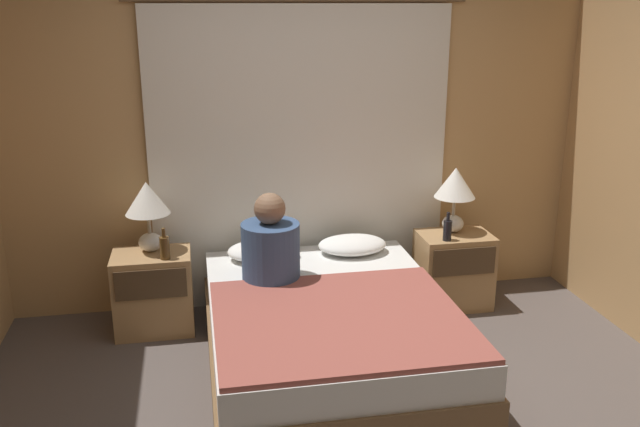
# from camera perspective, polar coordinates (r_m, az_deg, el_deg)

# --- Properties ---
(wall_back) EXTENTS (4.26, 0.06, 2.50)m
(wall_back) POSITION_cam_1_polar(r_m,az_deg,el_deg) (4.87, -1.73, 6.72)
(wall_back) COLOR tan
(wall_back) RESTS_ON ground_plane
(curtain_panel) EXTENTS (2.33, 0.02, 2.17)m
(curtain_panel) POSITION_cam_1_polar(r_m,az_deg,el_deg) (4.84, -1.60, 4.66)
(curtain_panel) COLOR white
(curtain_panel) RESTS_ON ground_plane
(bed) EXTENTS (1.45, 1.91, 0.44)m
(bed) POSITION_cam_1_polar(r_m,az_deg,el_deg) (4.20, 0.74, -9.99)
(bed) COLOR brown
(bed) RESTS_ON ground_plane
(nightstand_left) EXTENTS (0.52, 0.38, 0.55)m
(nightstand_left) POSITION_cam_1_polar(r_m,az_deg,el_deg) (4.74, -13.83, -6.43)
(nightstand_left) COLOR #A87F51
(nightstand_left) RESTS_ON ground_plane
(nightstand_right) EXTENTS (0.52, 0.38, 0.55)m
(nightstand_right) POSITION_cam_1_polar(r_m,az_deg,el_deg) (5.06, 11.16, -4.67)
(nightstand_right) COLOR #A87F51
(nightstand_right) RESTS_ON ground_plane
(lamp_left) EXTENTS (0.29, 0.29, 0.48)m
(lamp_left) POSITION_cam_1_polar(r_m,az_deg,el_deg) (4.59, -14.33, 0.77)
(lamp_left) COLOR silver
(lamp_left) RESTS_ON nightstand_left
(lamp_right) EXTENTS (0.29, 0.29, 0.48)m
(lamp_right) POSITION_cam_1_polar(r_m,az_deg,el_deg) (4.93, 11.30, 2.09)
(lamp_right) COLOR silver
(lamp_right) RESTS_ON nightstand_right
(pillow_left) EXTENTS (0.49, 0.35, 0.12)m
(pillow_left) POSITION_cam_1_polar(r_m,az_deg,el_deg) (4.71, -4.86, -3.13)
(pillow_left) COLOR white
(pillow_left) RESTS_ON bed
(pillow_right) EXTENTS (0.49, 0.35, 0.12)m
(pillow_right) POSITION_cam_1_polar(r_m,az_deg,el_deg) (4.81, 2.73, -2.64)
(pillow_right) COLOR white
(pillow_right) RESTS_ON bed
(blanket_on_bed) EXTENTS (1.39, 1.24, 0.03)m
(blanket_on_bed) POSITION_cam_1_polar(r_m,az_deg,el_deg) (3.82, 1.68, -8.86)
(blanket_on_bed) COLOR #994C42
(blanket_on_bed) RESTS_ON bed
(person_left_in_bed) EXTENTS (0.37, 0.37, 0.58)m
(person_left_in_bed) POSITION_cam_1_polar(r_m,az_deg,el_deg) (4.29, -4.18, -2.81)
(person_left_in_bed) COLOR #38517A
(person_left_in_bed) RESTS_ON bed
(beer_bottle_on_left_stand) EXTENTS (0.06, 0.06, 0.21)m
(beer_bottle_on_left_stand) POSITION_cam_1_polar(r_m,az_deg,el_deg) (4.50, -12.95, -2.79)
(beer_bottle_on_left_stand) COLOR #513819
(beer_bottle_on_left_stand) RESTS_ON nightstand_left
(beer_bottle_on_right_stand) EXTENTS (0.06, 0.06, 0.20)m
(beer_bottle_on_right_stand) POSITION_cam_1_polar(r_m,az_deg,el_deg) (4.81, 10.68, -1.35)
(beer_bottle_on_right_stand) COLOR black
(beer_bottle_on_right_stand) RESTS_ON nightstand_right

